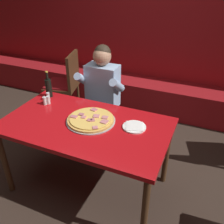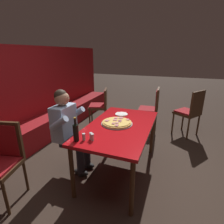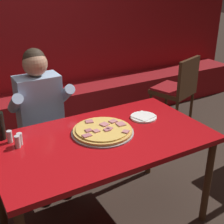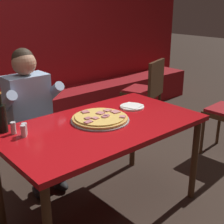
{
  "view_description": "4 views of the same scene",
  "coord_description": "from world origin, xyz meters",
  "px_view_note": "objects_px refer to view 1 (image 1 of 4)",
  "views": [
    {
      "loc": [
        0.99,
        -1.66,
        2.02
      ],
      "look_at": [
        0.13,
        0.32,
        0.76
      ],
      "focal_mm": 40.0,
      "sensor_mm": 36.0,
      "label": 1
    },
    {
      "loc": [
        -2.2,
        -0.71,
        1.76
      ],
      "look_at": [
        -0.13,
        0.07,
        1.01
      ],
      "focal_mm": 28.0,
      "sensor_mm": 36.0,
      "label": 2
    },
    {
      "loc": [
        -0.92,
        -1.72,
        1.85
      ],
      "look_at": [
        0.1,
        0.05,
        0.93
      ],
      "focal_mm": 50.0,
      "sensor_mm": 36.0,
      "label": 3
    },
    {
      "loc": [
        -1.38,
        -1.71,
        1.66
      ],
      "look_at": [
        0.12,
        0.03,
        0.83
      ],
      "focal_mm": 50.0,
      "sensor_mm": 36.0,
      "label": 4
    }
  ],
  "objects_px": {
    "shaker_parmesan": "(45,101)",
    "shaker_oregano": "(48,97)",
    "beer_bottle": "(49,87)",
    "pizza": "(91,120)",
    "plate_white_paper": "(134,127)",
    "dining_chair_side_aisle": "(66,81)",
    "main_dining_table": "(86,131)",
    "diner_seated_blue_shirt": "(100,94)",
    "shaker_black_pepper": "(48,100)"
  },
  "relations": [
    {
      "from": "dining_chair_side_aisle",
      "to": "pizza",
      "type": "bearing_deg",
      "value": -48.04
    },
    {
      "from": "main_dining_table",
      "to": "dining_chair_side_aisle",
      "type": "distance_m",
      "value": 1.54
    },
    {
      "from": "main_dining_table",
      "to": "beer_bottle",
      "type": "height_order",
      "value": "beer_bottle"
    },
    {
      "from": "beer_bottle",
      "to": "shaker_oregano",
      "type": "xyz_separation_m",
      "value": [
        0.04,
        -0.08,
        -0.07
      ]
    },
    {
      "from": "pizza",
      "to": "shaker_oregano",
      "type": "bearing_deg",
      "value": 162.17
    },
    {
      "from": "pizza",
      "to": "diner_seated_blue_shirt",
      "type": "height_order",
      "value": "diner_seated_blue_shirt"
    },
    {
      "from": "plate_white_paper",
      "to": "beer_bottle",
      "type": "xyz_separation_m",
      "value": [
        -1.06,
        0.22,
        0.1
      ]
    },
    {
      "from": "pizza",
      "to": "beer_bottle",
      "type": "xyz_separation_m",
      "value": [
        -0.66,
        0.28,
        0.09
      ]
    },
    {
      "from": "main_dining_table",
      "to": "diner_seated_blue_shirt",
      "type": "bearing_deg",
      "value": 105.9
    },
    {
      "from": "main_dining_table",
      "to": "diner_seated_blue_shirt",
      "type": "relative_size",
      "value": 1.21
    },
    {
      "from": "shaker_parmesan",
      "to": "shaker_oregano",
      "type": "bearing_deg",
      "value": 106.08
    },
    {
      "from": "beer_bottle",
      "to": "shaker_oregano",
      "type": "height_order",
      "value": "beer_bottle"
    },
    {
      "from": "shaker_oregano",
      "to": "shaker_black_pepper",
      "type": "height_order",
      "value": "same"
    },
    {
      "from": "main_dining_table",
      "to": "shaker_oregano",
      "type": "bearing_deg",
      "value": 156.53
    },
    {
      "from": "shaker_parmesan",
      "to": "dining_chair_side_aisle",
      "type": "distance_m",
      "value": 1.13
    },
    {
      "from": "plate_white_paper",
      "to": "shaker_oregano",
      "type": "xyz_separation_m",
      "value": [
        -1.02,
        0.14,
        0.03
      ]
    },
    {
      "from": "shaker_black_pepper",
      "to": "dining_chair_side_aisle",
      "type": "height_order",
      "value": "dining_chair_side_aisle"
    },
    {
      "from": "shaker_black_pepper",
      "to": "diner_seated_blue_shirt",
      "type": "relative_size",
      "value": 0.07
    },
    {
      "from": "shaker_black_pepper",
      "to": "shaker_parmesan",
      "type": "distance_m",
      "value": 0.04
    },
    {
      "from": "shaker_black_pepper",
      "to": "diner_seated_blue_shirt",
      "type": "distance_m",
      "value": 0.64
    },
    {
      "from": "beer_bottle",
      "to": "dining_chair_side_aisle",
      "type": "distance_m",
      "value": 0.97
    },
    {
      "from": "beer_bottle",
      "to": "diner_seated_blue_shirt",
      "type": "xyz_separation_m",
      "value": [
        0.42,
        0.39,
        -0.18
      ]
    },
    {
      "from": "main_dining_table",
      "to": "shaker_parmesan",
      "type": "bearing_deg",
      "value": 164.33
    },
    {
      "from": "beer_bottle",
      "to": "shaker_parmesan",
      "type": "bearing_deg",
      "value": -68.76
    },
    {
      "from": "shaker_oregano",
      "to": "dining_chair_side_aisle",
      "type": "relative_size",
      "value": 0.09
    },
    {
      "from": "main_dining_table",
      "to": "pizza",
      "type": "bearing_deg",
      "value": 63.89
    },
    {
      "from": "plate_white_paper",
      "to": "dining_chair_side_aisle",
      "type": "distance_m",
      "value": 1.78
    },
    {
      "from": "shaker_black_pepper",
      "to": "main_dining_table",
      "type": "bearing_deg",
      "value": -19.26
    },
    {
      "from": "shaker_black_pepper",
      "to": "plate_white_paper",
      "type": "bearing_deg",
      "value": -4.18
    },
    {
      "from": "pizza",
      "to": "shaker_parmesan",
      "type": "distance_m",
      "value": 0.6
    },
    {
      "from": "plate_white_paper",
      "to": "dining_chair_side_aisle",
      "type": "bearing_deg",
      "value": 143.06
    },
    {
      "from": "pizza",
      "to": "diner_seated_blue_shirt",
      "type": "xyz_separation_m",
      "value": [
        -0.23,
        0.67,
        -0.09
      ]
    },
    {
      "from": "beer_bottle",
      "to": "shaker_oregano",
      "type": "relative_size",
      "value": 3.4
    },
    {
      "from": "plate_white_paper",
      "to": "shaker_black_pepper",
      "type": "xyz_separation_m",
      "value": [
        -0.97,
        0.07,
        0.03
      ]
    },
    {
      "from": "shaker_oregano",
      "to": "dining_chair_side_aisle",
      "type": "bearing_deg",
      "value": 113.09
    },
    {
      "from": "pizza",
      "to": "beer_bottle",
      "type": "relative_size",
      "value": 1.56
    },
    {
      "from": "shaker_parmesan",
      "to": "beer_bottle",
      "type": "bearing_deg",
      "value": 111.24
    },
    {
      "from": "plate_white_paper",
      "to": "beer_bottle",
      "type": "height_order",
      "value": "beer_bottle"
    },
    {
      "from": "beer_bottle",
      "to": "shaker_parmesan",
      "type": "relative_size",
      "value": 3.4
    },
    {
      "from": "beer_bottle",
      "to": "shaker_parmesan",
      "type": "xyz_separation_m",
      "value": [
        0.07,
        -0.18,
        -0.07
      ]
    },
    {
      "from": "dining_chair_side_aisle",
      "to": "shaker_parmesan",
      "type": "bearing_deg",
      "value": -67.56
    },
    {
      "from": "shaker_parmesan",
      "to": "pizza",
      "type": "bearing_deg",
      "value": -9.64
    },
    {
      "from": "pizza",
      "to": "shaker_oregano",
      "type": "distance_m",
      "value": 0.65
    },
    {
      "from": "shaker_oregano",
      "to": "shaker_black_pepper",
      "type": "distance_m",
      "value": 0.08
    },
    {
      "from": "plate_white_paper",
      "to": "main_dining_table",
      "type": "bearing_deg",
      "value": -164.9
    },
    {
      "from": "shaker_oregano",
      "to": "shaker_parmesan",
      "type": "distance_m",
      "value": 0.1
    },
    {
      "from": "pizza",
      "to": "dining_chair_side_aisle",
      "type": "xyz_separation_m",
      "value": [
        -1.01,
        1.12,
        -0.22
      ]
    },
    {
      "from": "pizza",
      "to": "shaker_oregano",
      "type": "xyz_separation_m",
      "value": [
        -0.62,
        0.2,
        0.02
      ]
    },
    {
      "from": "shaker_black_pepper",
      "to": "shaker_parmesan",
      "type": "xyz_separation_m",
      "value": [
        -0.02,
        -0.03,
        0.0
      ]
    },
    {
      "from": "main_dining_table",
      "to": "shaker_black_pepper",
      "type": "relative_size",
      "value": 17.89
    }
  ]
}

